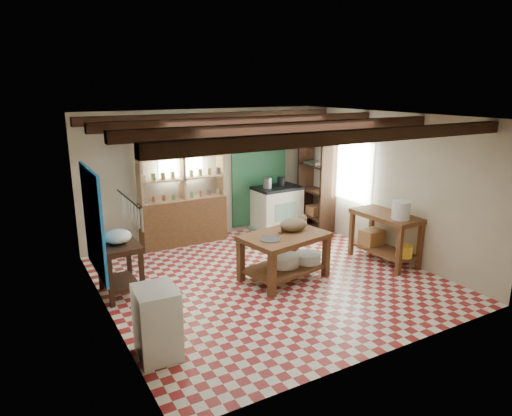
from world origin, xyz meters
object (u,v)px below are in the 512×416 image
stove (277,208)px  cat (294,224)px  white_cabinet (157,322)px  right_counter (385,238)px  work_table (284,257)px  prep_table (120,269)px

stove → cat: bearing=-118.5°
white_cabinet → right_counter: bearing=15.0°
work_table → cat: size_ratio=2.84×
work_table → right_counter: right_counter is taller
stove → cat: cat is taller
white_cabinet → right_counter: 4.48m
work_table → cat: 0.55m
work_table → prep_table: 2.53m
stove → right_counter: (0.67, -2.50, -0.04)m
stove → white_cabinet: bearing=-140.6°
white_cabinet → prep_table: bearing=93.2°
prep_table → cat: (2.67, -0.62, 0.45)m
prep_table → white_cabinet: (-0.02, -1.83, 0.01)m
stove → prep_table: (-3.71, -1.54, -0.07)m
work_table → stove: bearing=49.9°
cat → white_cabinet: bearing=-176.3°
right_counter → cat: cat is taller
white_cabinet → right_counter: (4.40, 0.87, 0.02)m
stove → right_counter: stove is taller
work_table → white_cabinet: size_ratio=1.59×
prep_table → cat: bearing=-13.9°
cat → right_counter: bearing=-31.7°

